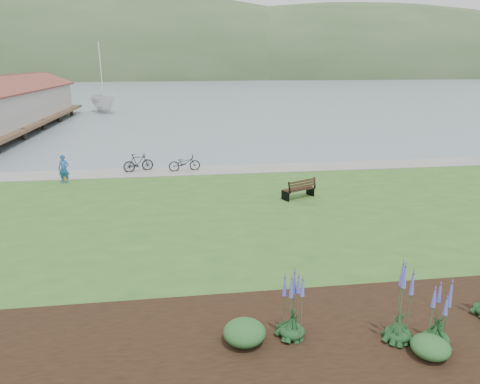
{
  "coord_description": "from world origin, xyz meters",
  "views": [
    {
      "loc": [
        -2.46,
        -18.32,
        6.77
      ],
      "look_at": [
        -0.05,
        -0.69,
        1.3
      ],
      "focal_mm": 32.0,
      "sensor_mm": 36.0,
      "label": 1
    }
  ],
  "objects_px": {
    "sailboat": "(105,112)",
    "bicycle_a": "(184,163)",
    "park_bench": "(300,188)",
    "person": "(64,167)"
  },
  "relations": [
    {
      "from": "bicycle_a",
      "to": "park_bench",
      "type": "bearing_deg",
      "value": -145.05
    },
    {
      "from": "park_bench",
      "to": "bicycle_a",
      "type": "xyz_separation_m",
      "value": [
        -5.43,
        6.17,
        -0.0
      ]
    },
    {
      "from": "park_bench",
      "to": "bicycle_a",
      "type": "distance_m",
      "value": 8.22
    },
    {
      "from": "park_bench",
      "to": "sailboat",
      "type": "distance_m",
      "value": 45.11
    },
    {
      "from": "park_bench",
      "to": "bicycle_a",
      "type": "relative_size",
      "value": 0.91
    },
    {
      "from": "park_bench",
      "to": "person",
      "type": "bearing_deg",
      "value": 135.12
    },
    {
      "from": "sailboat",
      "to": "bicycle_a",
      "type": "bearing_deg",
      "value": -101.7
    },
    {
      "from": "park_bench",
      "to": "person",
      "type": "height_order",
      "value": "person"
    },
    {
      "from": "sailboat",
      "to": "person",
      "type": "bearing_deg",
      "value": -111.87
    },
    {
      "from": "park_bench",
      "to": "sailboat",
      "type": "xyz_separation_m",
      "value": [
        -15.9,
        42.21,
        -0.9
      ]
    }
  ]
}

